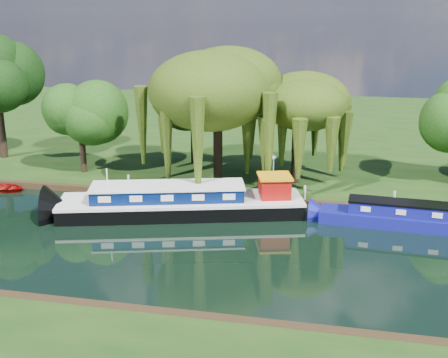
# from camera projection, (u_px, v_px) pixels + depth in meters

# --- Properties ---
(ground) EXTENTS (120.00, 120.00, 0.00)m
(ground) POSITION_uv_depth(u_px,v_px,m) (241.00, 249.00, 32.01)
(ground) COLOR black
(far_bank) EXTENTS (120.00, 52.00, 0.45)m
(far_bank) POSITION_uv_depth(u_px,v_px,m) (294.00, 129.00, 63.82)
(far_bank) COLOR black
(far_bank) RESTS_ON ground
(dutch_barge) EXTENTS (16.47, 7.83, 3.40)m
(dutch_barge) POSITION_uv_depth(u_px,v_px,m) (184.00, 202.00, 37.33)
(dutch_barge) COLOR black
(dutch_barge) RESTS_ON ground
(narrowboat) EXTENTS (12.17, 2.76, 1.76)m
(narrowboat) POSITION_uv_depth(u_px,v_px,m) (417.00, 218.00, 35.04)
(narrowboat) COLOR navy
(narrowboat) RESTS_ON ground
(red_dinghy) EXTENTS (3.28, 2.45, 0.65)m
(red_dinghy) POSITION_uv_depth(u_px,v_px,m) (6.00, 191.00, 42.51)
(red_dinghy) COLOR maroon
(red_dinghy) RESTS_ON ground
(willow_left) EXTENTS (8.07, 8.07, 9.67)m
(willow_left) POSITION_uv_depth(u_px,v_px,m) (218.00, 90.00, 41.21)
(willow_left) COLOR black
(willow_left) RESTS_ON far_bank
(willow_right) EXTENTS (6.13, 6.13, 7.47)m
(willow_right) POSITION_uv_depth(u_px,v_px,m) (298.00, 112.00, 41.60)
(willow_right) COLOR black
(willow_right) RESTS_ON far_bank
(tree_far_left) EXTENTS (4.42, 4.42, 7.12)m
(tree_far_left) POSITION_uv_depth(u_px,v_px,m) (80.00, 112.00, 44.51)
(tree_far_left) COLOR black
(tree_far_left) RESTS_ON far_bank
(tree_far_mid) EXTENTS (4.65, 4.65, 7.61)m
(tree_far_mid) POSITION_uv_depth(u_px,v_px,m) (193.00, 102.00, 47.11)
(tree_far_mid) COLOR black
(tree_far_mid) RESTS_ON far_bank
(lamppost) EXTENTS (0.36, 0.36, 2.56)m
(lamppost) POSITION_uv_depth(u_px,v_px,m) (273.00, 162.00, 41.06)
(lamppost) COLOR silver
(lamppost) RESTS_ON far_bank
(mooring_posts) EXTENTS (19.16, 0.16, 1.00)m
(mooring_posts) POSITION_uv_depth(u_px,v_px,m) (255.00, 189.00, 39.71)
(mooring_posts) COLOR silver
(mooring_posts) RESTS_ON far_bank
(reeds_near) EXTENTS (33.70, 1.50, 1.10)m
(reeds_near) POSITION_uv_depth(u_px,v_px,m) (371.00, 323.00, 23.40)
(reeds_near) COLOR #1C4312
(reeds_near) RESTS_ON ground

